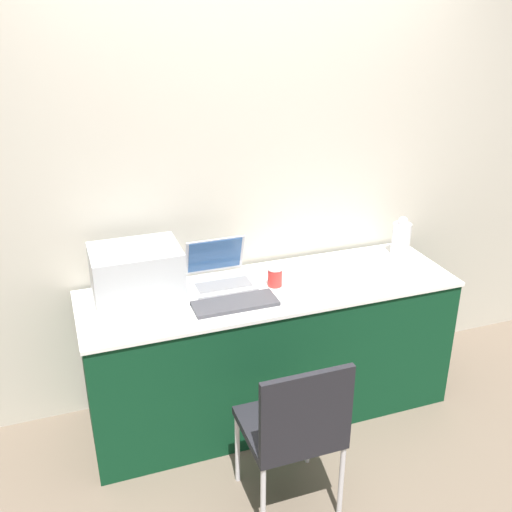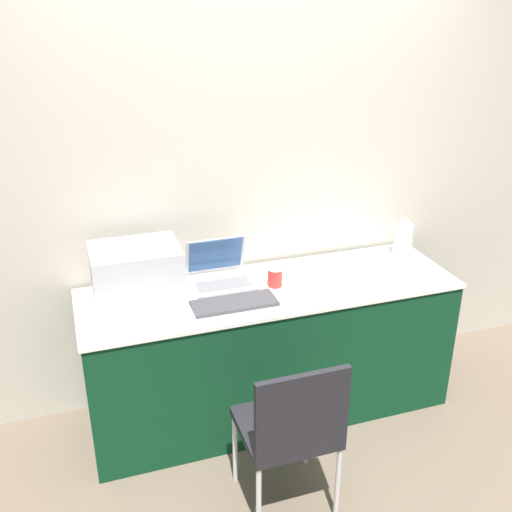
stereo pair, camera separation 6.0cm
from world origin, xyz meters
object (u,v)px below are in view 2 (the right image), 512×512
at_px(external_keyboard, 234,303).
at_px(coffee_cup, 275,277).
at_px(laptop_left, 220,274).
at_px(chair, 292,425).
at_px(printer, 136,272).
at_px(metal_pitcher, 403,239).

height_order(external_keyboard, coffee_cup, coffee_cup).
height_order(laptop_left, coffee_cup, laptop_left).
relative_size(laptop_left, chair, 0.40).
bearing_deg(coffee_cup, printer, 174.57).
height_order(laptop_left, metal_pitcher, metal_pitcher).
relative_size(coffee_cup, chair, 0.13).
distance_m(external_keyboard, metal_pitcher, 1.17).
bearing_deg(printer, laptop_left, 8.19).
height_order(external_keyboard, chair, chair).
bearing_deg(metal_pitcher, coffee_cup, -170.60).
bearing_deg(coffee_cup, external_keyboard, -153.05).
bearing_deg(metal_pitcher, laptop_left, -179.51).
bearing_deg(chair, laptop_left, 95.01).
distance_m(laptop_left, external_keyboard, 0.27).
bearing_deg(printer, coffee_cup, -5.43).
distance_m(printer, chair, 1.07).
xyz_separation_m(laptop_left, metal_pitcher, (1.13, 0.01, 0.05)).
bearing_deg(external_keyboard, printer, 155.58).
relative_size(printer, coffee_cup, 4.12).
relative_size(external_keyboard, metal_pitcher, 1.81).
distance_m(printer, metal_pitcher, 1.58).
bearing_deg(chair, external_keyboard, 97.36).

